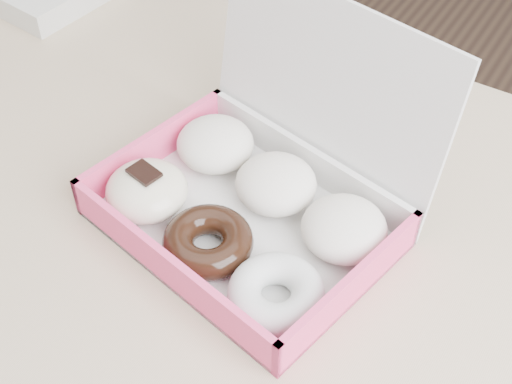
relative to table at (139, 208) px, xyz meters
The scene contains 2 objects.
table is the anchor object (origin of this frame).
donut_box 0.21m from the table, ahead, with size 0.37×0.34×0.24m.
Camera 1 is at (0.48, -0.48, 1.38)m, focal length 50.00 mm.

